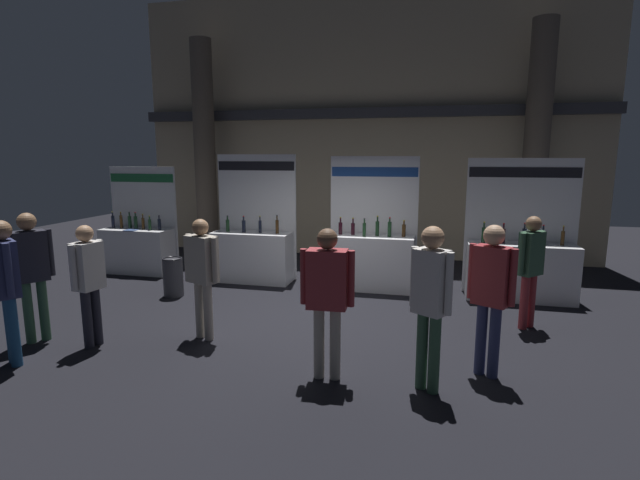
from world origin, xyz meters
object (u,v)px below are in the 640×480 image
visitor_4 (31,265)px  visitor_2 (430,294)px  visitor_1 (88,275)px  visitor_6 (531,263)px  visitor_0 (202,267)px  exhibitor_booth_2 (371,256)px  trash_bin (173,277)px  visitor_5 (491,288)px  exhibitor_booth_0 (138,246)px  exhibitor_booth_1 (253,251)px  visitor_3 (327,289)px  visitor_7 (6,280)px  exhibitor_booth_3 (520,265)px

visitor_4 → visitor_2: bearing=-56.9°
visitor_1 → visitor_6: (5.79, 2.10, 0.01)m
visitor_0 → visitor_6: 4.71m
exhibitor_booth_2 → visitor_2: bearing=-73.8°
trash_bin → visitor_5: size_ratio=0.40×
exhibitor_booth_0 → exhibitor_booth_1: exhibitor_booth_1 is taller
exhibitor_booth_2 → visitor_0: size_ratio=1.49×
trash_bin → exhibitor_booth_0: bearing=138.9°
visitor_0 → visitor_2: bearing=7.3°
visitor_1 → visitor_4: bearing=102.4°
exhibitor_booth_0 → exhibitor_booth_2: 5.11m
visitor_3 → visitor_7: size_ratio=0.98×
exhibitor_booth_0 → visitor_4: (1.00, -3.87, 0.50)m
exhibitor_booth_0 → trash_bin: size_ratio=3.24×
visitor_1 → visitor_2: 4.40m
visitor_7 → exhibitor_booth_0: bearing=-39.6°
exhibitor_booth_2 → visitor_4: (-4.11, -3.74, 0.45)m
visitor_0 → visitor_7: 2.30m
visitor_4 → visitor_7: size_ratio=1.00×
visitor_5 → visitor_2: bearing=67.0°
exhibitor_booth_2 → visitor_3: exhibitor_booth_2 is taller
visitor_2 → visitor_5: (0.66, 0.52, -0.03)m
trash_bin → visitor_2: (4.57, -2.59, 0.73)m
visitor_7 → visitor_1: bearing=-93.6°
visitor_4 → visitor_7: visitor_4 is taller
exhibitor_booth_3 → visitor_7: (-6.47, -4.36, 0.45)m
visitor_0 → exhibitor_booth_1: bearing=121.1°
visitor_6 → visitor_7: (-6.35, -2.81, 0.08)m
trash_bin → visitor_4: (-0.68, -2.40, 0.73)m
visitor_0 → trash_bin: bearing=152.7°
visitor_0 → visitor_5: 3.74m
exhibitor_booth_1 → trash_bin: size_ratio=3.61×
exhibitor_booth_1 → visitor_3: exhibitor_booth_1 is taller
exhibitor_booth_1 → trash_bin: (-1.02, -1.35, -0.27)m
exhibitor_booth_1 → visitor_2: exhibitor_booth_1 is taller
exhibitor_booth_0 → visitor_6: exhibitor_booth_0 is taller
exhibitor_booth_1 → visitor_3: 4.62m
trash_bin → visitor_5: (5.23, -2.06, 0.71)m
visitor_2 → visitor_4: 5.25m
exhibitor_booth_0 → visitor_7: (1.30, -4.55, 0.48)m
visitor_3 → visitor_4: size_ratio=0.98×
visitor_4 → visitor_5: (5.91, 0.34, -0.02)m
exhibitor_booth_0 → exhibitor_booth_1: size_ratio=0.90×
visitor_7 → trash_bin: bearing=-62.6°
visitor_1 → visitor_4: 0.86m
exhibitor_booth_2 → visitor_2: 4.11m
visitor_2 → exhibitor_booth_1: bearing=164.9°
exhibitor_booth_2 → visitor_6: bearing=-32.2°
exhibitor_booth_1 → visitor_4: exhibitor_booth_1 is taller
exhibitor_booth_2 → visitor_0: (-1.92, -3.10, 0.39)m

